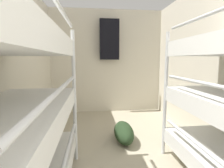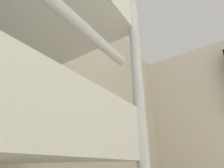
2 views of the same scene
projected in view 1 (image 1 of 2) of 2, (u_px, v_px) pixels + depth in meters
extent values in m
cube|color=beige|center=(107.00, 62.00, 4.17)|extent=(2.73, 0.06, 2.40)
cylinder|color=silver|center=(74.00, 98.00, 2.11)|extent=(0.04, 0.04, 1.59)
cylinder|color=silver|center=(63.00, 166.00, 1.24)|extent=(0.03, 1.61, 0.03)
cube|color=white|center=(5.00, 124.00, 1.16)|extent=(0.73, 1.89, 0.18)
cylinder|color=silver|center=(60.00, 89.00, 1.17)|extent=(0.03, 1.61, 0.03)
cylinder|color=silver|center=(56.00, 2.00, 1.09)|extent=(0.03, 1.61, 0.03)
cylinder|color=silver|center=(165.00, 95.00, 2.24)|extent=(0.04, 0.04, 1.59)
cylinder|color=silver|center=(212.00, 156.00, 1.38)|extent=(0.03, 1.61, 0.03)
cylinder|color=silver|center=(218.00, 86.00, 1.30)|extent=(0.03, 1.61, 0.03)
ellipsoid|color=#23381E|center=(124.00, 132.00, 2.68)|extent=(0.29, 0.63, 0.29)
cube|color=black|center=(109.00, 40.00, 3.96)|extent=(0.44, 0.12, 0.90)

